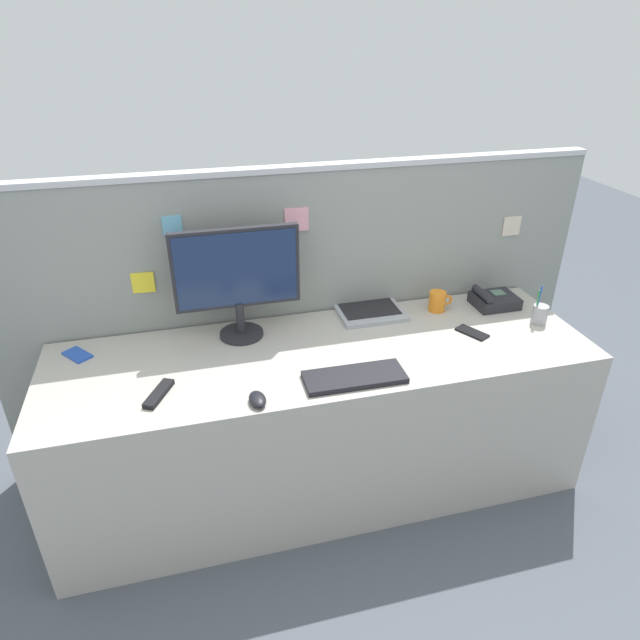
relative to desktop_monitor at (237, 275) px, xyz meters
The scene contains 13 objects.
ground_plane 1.07m from the desktop_monitor, 35.83° to the right, with size 10.00×10.00×0.00m, color #4C515B.
desk 0.75m from the desktop_monitor, 35.83° to the right, with size 2.27×0.70×0.72m, color #ADA89E.
cubicle_divider 0.46m from the desktop_monitor, 28.09° to the left, with size 2.73×0.08×1.40m.
desktop_monitor is the anchor object (origin of this frame).
laptop 0.66m from the desktop_monitor, ahead, with size 0.30×0.28×0.23m.
desk_phone 1.23m from the desktop_monitor, ahead, with size 0.20×0.16×0.09m.
keyboard_main 0.65m from the desktop_monitor, 50.68° to the right, with size 0.39×0.15×0.02m, color black.
computer_mouse_right_hand 0.57m from the desktop_monitor, 91.00° to the right, with size 0.06×0.10×0.03m, color black.
pen_cup 1.36m from the desktop_monitor, 10.09° to the right, with size 0.07×0.07×0.18m.
cell_phone_blue_case 0.73m from the desktop_monitor, behind, with size 0.07×0.12×0.01m, color blue.
cell_phone_black_slab 1.05m from the desktop_monitor, 14.11° to the right, with size 0.06×0.14×0.01m, color black.
tv_remote 0.58m from the desktop_monitor, 133.10° to the right, with size 0.04×0.17×0.02m, color black.
coffee_mug 0.96m from the desktop_monitor, ahead, with size 0.12×0.08×0.09m.
Camera 1 is at (-0.51, -1.90, 1.94)m, focal length 31.27 mm.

